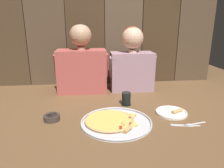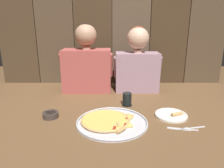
{
  "view_description": "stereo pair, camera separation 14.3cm",
  "coord_description": "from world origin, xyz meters",
  "px_view_note": "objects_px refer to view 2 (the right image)",
  "views": [
    {
      "loc": [
        -0.15,
        -1.28,
        0.59
      ],
      "look_at": [
        -0.0,
        0.1,
        0.18
      ],
      "focal_mm": 33.27,
      "sensor_mm": 36.0,
      "label": 1
    },
    {
      "loc": [
        -0.0,
        -1.29,
        0.59
      ],
      "look_at": [
        -0.0,
        0.1,
        0.18
      ],
      "focal_mm": 33.27,
      "sensor_mm": 36.0,
      "label": 2
    }
  ],
  "objects_px": {
    "pizza_tray": "(110,121)",
    "diner_right": "(137,62)",
    "drinking_glass": "(127,99)",
    "dipping_bowl": "(51,115)",
    "diner_left": "(87,62)",
    "dinner_plate": "(171,115)"
  },
  "relations": [
    {
      "from": "dipping_bowl",
      "to": "diner_left",
      "type": "relative_size",
      "value": 0.17
    },
    {
      "from": "diner_right",
      "to": "pizza_tray",
      "type": "bearing_deg",
      "value": -110.06
    },
    {
      "from": "dinner_plate",
      "to": "diner_right",
      "type": "bearing_deg",
      "value": 106.67
    },
    {
      "from": "diner_left",
      "to": "diner_right",
      "type": "height_order",
      "value": "diner_left"
    },
    {
      "from": "dipping_bowl",
      "to": "diner_left",
      "type": "bearing_deg",
      "value": 72.92
    },
    {
      "from": "dinner_plate",
      "to": "dipping_bowl",
      "type": "height_order",
      "value": "dipping_bowl"
    },
    {
      "from": "drinking_glass",
      "to": "dipping_bowl",
      "type": "bearing_deg",
      "value": -157.84
    },
    {
      "from": "pizza_tray",
      "to": "dinner_plate",
      "type": "xyz_separation_m",
      "value": [
        0.4,
        0.09,
        -0.0
      ]
    },
    {
      "from": "dipping_bowl",
      "to": "diner_left",
      "type": "xyz_separation_m",
      "value": [
        0.18,
        0.57,
        0.24
      ]
    },
    {
      "from": "pizza_tray",
      "to": "dinner_plate",
      "type": "distance_m",
      "value": 0.42
    },
    {
      "from": "diner_right",
      "to": "diner_left",
      "type": "bearing_deg",
      "value": -179.97
    },
    {
      "from": "diner_right",
      "to": "dipping_bowl",
      "type": "bearing_deg",
      "value": -137.27
    },
    {
      "from": "diner_left",
      "to": "drinking_glass",
      "type": "bearing_deg",
      "value": -47.57
    },
    {
      "from": "dinner_plate",
      "to": "drinking_glass",
      "type": "height_order",
      "value": "drinking_glass"
    },
    {
      "from": "pizza_tray",
      "to": "diner_right",
      "type": "distance_m",
      "value": 0.74
    },
    {
      "from": "dinner_plate",
      "to": "diner_right",
      "type": "distance_m",
      "value": 0.64
    },
    {
      "from": "dipping_bowl",
      "to": "dinner_plate",
      "type": "bearing_deg",
      "value": 1.12
    },
    {
      "from": "diner_left",
      "to": "pizza_tray",
      "type": "bearing_deg",
      "value": -72.37
    },
    {
      "from": "dipping_bowl",
      "to": "drinking_glass",
      "type": "bearing_deg",
      "value": 22.16
    },
    {
      "from": "pizza_tray",
      "to": "drinking_glass",
      "type": "xyz_separation_m",
      "value": [
        0.13,
        0.29,
        0.04
      ]
    },
    {
      "from": "dipping_bowl",
      "to": "diner_left",
      "type": "distance_m",
      "value": 0.65
    },
    {
      "from": "pizza_tray",
      "to": "diner_right",
      "type": "xyz_separation_m",
      "value": [
        0.24,
        0.65,
        0.25
      ]
    }
  ]
}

